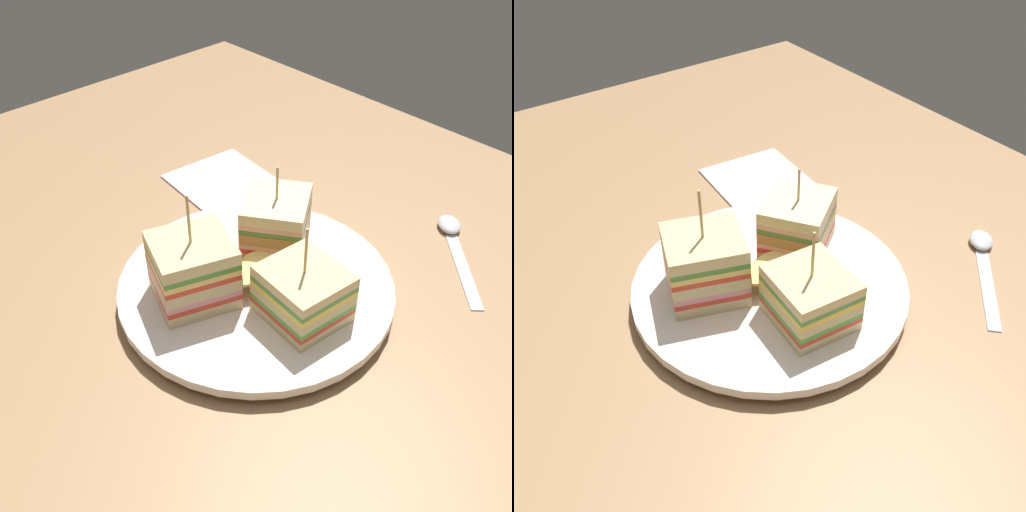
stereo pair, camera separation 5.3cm
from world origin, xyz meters
TOP-DOWN VIEW (x-y plane):
  - ground_plane at (0.00, 0.00)cm, footprint 103.19×81.85cm
  - plate at (0.00, 0.00)cm, footprint 25.07×25.07cm
  - sandwich_wedge_0 at (5.67, 0.20)cm, footprint 7.24×6.71cm
  - sandwich_wedge_1 at (-2.58, 5.05)cm, footprint 8.59×8.80cm
  - sandwich_wedge_2 at (-2.24, -5.21)cm, footprint 8.08×8.38cm
  - chip_pile at (1.00, 0.25)cm, footprint 7.06×7.03cm
  - spoon at (8.01, 20.36)cm, footprint 11.13×11.25cm
  - napkin at (-16.04, 10.35)cm, footprint 13.17×11.72cm

SIDE VIEW (x-z plane):
  - ground_plane at x=0.00cm, z-range -1.80..0.00cm
  - napkin at x=-16.04cm, z-range 0.00..0.50cm
  - spoon at x=8.01cm, z-range -0.12..0.88cm
  - plate at x=0.00cm, z-range 0.17..1.79cm
  - chip_pile at x=1.00cm, z-range 1.52..3.64cm
  - sandwich_wedge_0 at x=5.67cm, z-range -0.57..8.55cm
  - sandwich_wedge_1 at x=-2.58cm, z-range -0.05..8.70cm
  - sandwich_wedge_2 at x=-2.24cm, z-range -0.68..9.97cm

